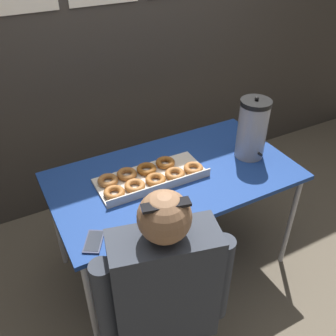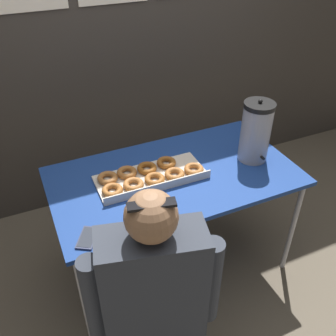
{
  "view_description": "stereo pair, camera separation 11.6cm",
  "coord_description": "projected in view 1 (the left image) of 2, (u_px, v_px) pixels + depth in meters",
  "views": [
    {
      "loc": [
        -0.86,
        -1.54,
        2.08
      ],
      "look_at": [
        -0.04,
        0.0,
        0.82
      ],
      "focal_mm": 40.0,
      "sensor_mm": 36.0,
      "label": 1
    },
    {
      "loc": [
        -0.76,
        -1.59,
        2.08
      ],
      "look_at": [
        -0.04,
        0.0,
        0.82
      ],
      "focal_mm": 40.0,
      "sensor_mm": 36.0,
      "label": 2
    }
  ],
  "objects": [
    {
      "name": "ground_plane",
      "position": [
        173.0,
        261.0,
        2.65
      ],
      "size": [
        12.0,
        12.0,
        0.0
      ],
      "primitive_type": "plane",
      "color": "brown"
    },
    {
      "name": "cell_phone",
      "position": [
        94.0,
        242.0,
        1.76
      ],
      "size": [
        0.14,
        0.17,
        0.01
      ],
      "rotation": [
        0.0,
        0.0,
        -0.54
      ],
      "color": "#2D334C",
      "rests_on": "folding_table"
    },
    {
      "name": "folding_table",
      "position": [
        174.0,
        181.0,
        2.23
      ],
      "size": [
        1.44,
        0.8,
        0.76
      ],
      "color": "navy",
      "rests_on": "ground"
    },
    {
      "name": "coffee_urn",
      "position": [
        252.0,
        129.0,
        2.26
      ],
      "size": [
        0.18,
        0.21,
        0.4
      ],
      "color": "#939399",
      "rests_on": "folding_table"
    },
    {
      "name": "back_wall",
      "position": [
        104.0,
        29.0,
        2.58
      ],
      "size": [
        6.0,
        0.11,
        2.69
      ],
      "color": "#38332D",
      "rests_on": "ground"
    },
    {
      "name": "donut_box",
      "position": [
        149.0,
        177.0,
        2.14
      ],
      "size": [
        0.64,
        0.29,
        0.05
      ],
      "rotation": [
        0.0,
        0.0,
        -0.01
      ],
      "color": "beige",
      "rests_on": "folding_table"
    },
    {
      "name": "person_seated",
      "position": [
        165.0,
        306.0,
        1.69
      ],
      "size": [
        0.59,
        0.32,
        1.24
      ],
      "rotation": [
        0.0,
        0.0,
        2.91
      ],
      "color": "#33332D",
      "rests_on": "ground"
    }
  ]
}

